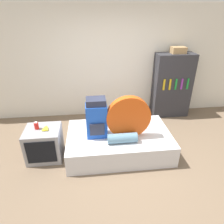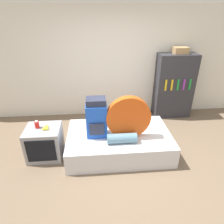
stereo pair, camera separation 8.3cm
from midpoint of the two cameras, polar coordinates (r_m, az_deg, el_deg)
ground_plane at (r=3.63m, az=4.38°, el=-15.43°), size 16.00×16.00×0.00m
wall_back at (r=4.87m, az=1.01°, el=13.67°), size 8.00×0.05×2.60m
bed at (r=3.85m, az=2.58°, el=-8.54°), size 1.91×1.18×0.40m
backpack at (r=3.51m, az=-3.77°, el=-1.74°), size 0.36×0.31×0.72m
tent_bag at (r=3.46m, az=5.39°, el=-1.57°), size 0.78×0.12×0.78m
sleeping_roll at (r=3.45m, az=3.57°, el=-7.52°), size 0.51×0.17×0.17m
television at (r=3.86m, az=-18.10°, el=-8.25°), size 0.61×0.56×0.59m
canister at (r=3.73m, az=-20.07°, el=-3.39°), size 0.07×0.07×0.14m
banana_bunch at (r=3.69m, az=-17.72°, el=-4.18°), size 0.13×0.18×0.03m
bookshelf at (r=5.15m, az=17.72°, el=7.03°), size 0.90×0.43×1.55m
cardboard_box at (r=4.96m, az=19.51°, el=16.26°), size 0.32×0.24×0.14m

